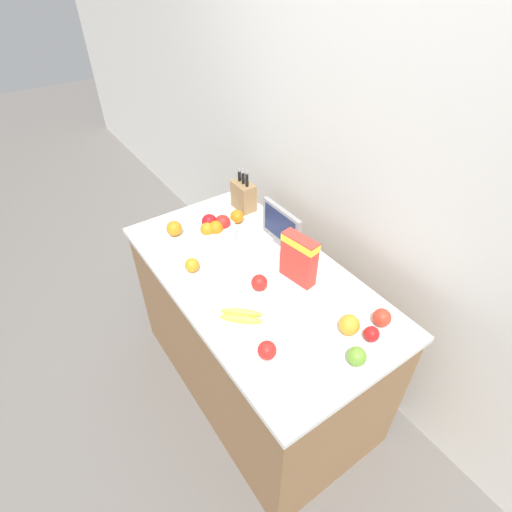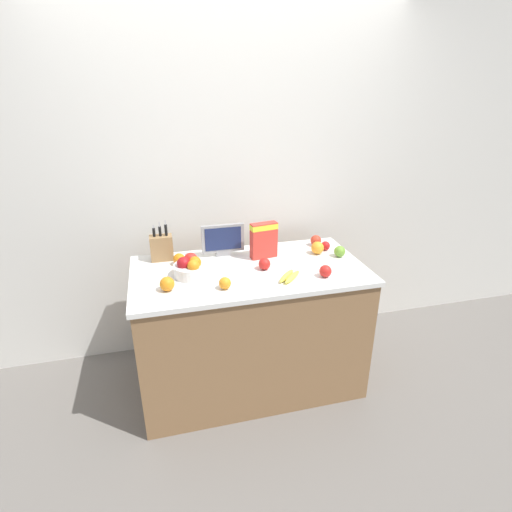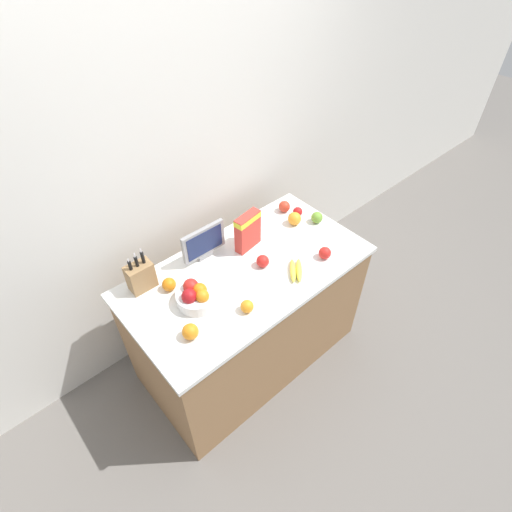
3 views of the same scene
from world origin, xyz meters
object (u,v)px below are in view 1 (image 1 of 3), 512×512
apple_rear (372,334)px  orange_front_center (192,265)px  cereal_box (299,257)px  apple_by_knife_block (357,356)px  apple_middle (267,350)px  orange_mid_left (349,325)px  orange_back_center (174,228)px  apple_near_bananas (259,282)px  apple_front (382,318)px  banana_bunch (241,316)px  orange_front_left (237,217)px  small_monitor (281,226)px  fruit_bowl (215,230)px  knife_block (243,196)px

apple_rear → orange_front_center: size_ratio=0.91×
cereal_box → apple_by_knife_block: 0.52m
orange_front_center → apple_middle: bearing=0.2°
apple_rear → orange_mid_left: orange_mid_left is taller
orange_back_center → orange_front_center: bearing=-10.6°
apple_near_bananas → apple_front: size_ratio=0.96×
apple_by_knife_block → apple_near_bananas: bearing=-172.8°
banana_bunch → apple_front: bearing=52.4°
orange_front_center → orange_front_left: size_ratio=0.92×
cereal_box → apple_by_knife_block: (0.50, -0.12, -0.10)m
cereal_box → apple_middle: size_ratio=3.22×
small_monitor → apple_rear: small_monitor is taller
fruit_bowl → apple_front: 0.95m
fruit_bowl → orange_front_left: size_ratio=2.94×
banana_bunch → orange_back_center: size_ratio=2.17×
apple_middle → small_monitor: bearing=138.5°
cereal_box → banana_bunch: cereal_box is taller
knife_block → apple_by_knife_block: 1.19m
fruit_bowl → banana_bunch: fruit_bowl is taller
small_monitor → apple_front: bearing=1.1°
banana_bunch → apple_near_bananas: apple_near_bananas is taller
small_monitor → banana_bunch: small_monitor is taller
apple_front → orange_back_center: bearing=-158.0°
apple_middle → knife_block: bearing=151.5°
knife_block → apple_front: (1.08, -0.02, -0.05)m
apple_near_bananas → cereal_box: bearing=76.1°
apple_near_bananas → orange_mid_left: bearing=20.1°
apple_rear → apple_near_bananas: bearing=-158.0°
apple_rear → orange_front_left: size_ratio=0.84×
apple_near_bananas → orange_front_center: size_ratio=1.07×
apple_middle → apple_by_knife_block: bearing=50.4°
small_monitor → apple_rear: bearing=-6.6°
orange_front_center → orange_front_left: bearing=119.3°
apple_front → orange_mid_left: 0.15m
apple_middle → orange_back_center: bearing=176.5°
orange_front_center → fruit_bowl: bearing=126.0°
orange_back_center → orange_mid_left: orange_mid_left is taller
fruit_bowl → apple_middle: size_ratio=3.02×
cereal_box → orange_front_center: size_ratio=3.41×
apple_by_knife_block → orange_front_left: 1.06m
banana_bunch → orange_front_left: orange_front_left is taller
orange_front_center → orange_front_left: orange_front_left is taller
orange_back_center → apple_front: bearing=22.0°
apple_front → orange_front_left: bearing=-174.7°
cereal_box → apple_rear: size_ratio=3.74×
apple_middle → apple_front: bearing=74.2°
cereal_box → orange_mid_left: bearing=-14.4°
knife_block → apple_middle: size_ratio=3.60×
apple_front → apple_middle: size_ratio=1.04×
fruit_bowl → banana_bunch: bearing=-19.5°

